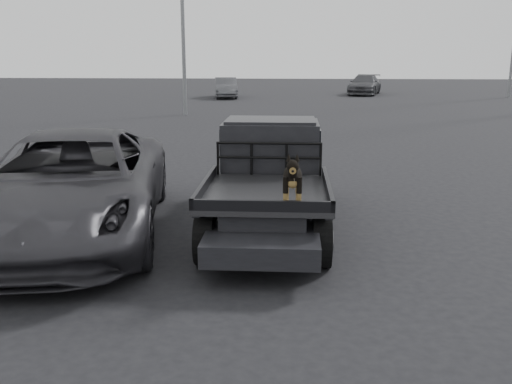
# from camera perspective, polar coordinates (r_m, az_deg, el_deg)

# --- Properties ---
(ground) EXTENTS (120.00, 120.00, 0.00)m
(ground) POSITION_cam_1_polar(r_m,az_deg,el_deg) (8.15, 5.45, -7.68)
(ground) COLOR black
(ground) RESTS_ON ground
(flatbed_ute) EXTENTS (2.00, 5.40, 0.92)m
(flatbed_ute) POSITION_cam_1_polar(r_m,az_deg,el_deg) (9.73, 1.24, -1.18)
(flatbed_ute) COLOR black
(flatbed_ute) RESTS_ON ground
(ute_cab) EXTENTS (1.72, 1.30, 0.88)m
(ute_cab) POSITION_cam_1_polar(r_m,az_deg,el_deg) (10.48, 1.48, 4.93)
(ute_cab) COLOR black
(ute_cab) RESTS_ON flatbed_ute
(headache_rack) EXTENTS (1.80, 0.08, 0.55)m
(headache_rack) POSITION_cam_1_polar(r_m,az_deg,el_deg) (9.77, 1.31, 3.30)
(headache_rack) COLOR black
(headache_rack) RESTS_ON flatbed_ute
(dog) EXTENTS (0.32, 0.60, 0.74)m
(dog) POSITION_cam_1_polar(r_m,az_deg,el_deg) (7.75, 3.67, 1.21)
(dog) COLOR black
(dog) RESTS_ON flatbed_ute
(parked_suv) EXTENTS (3.84, 6.52, 1.70)m
(parked_suv) POSITION_cam_1_polar(r_m,az_deg,el_deg) (9.84, -17.96, 0.66)
(parked_suv) COLOR #302F34
(parked_suv) RESTS_ON ground
(distant_car_a) EXTENTS (2.00, 4.21, 1.33)m
(distant_car_a) POSITION_cam_1_polar(r_m,az_deg,el_deg) (38.94, -3.02, 10.38)
(distant_car_a) COLOR #4B4B50
(distant_car_a) RESTS_ON ground
(distant_car_b) EXTENTS (3.13, 5.18, 1.40)m
(distant_car_b) POSITION_cam_1_polar(r_m,az_deg,el_deg) (42.63, 10.81, 10.50)
(distant_car_b) COLOR #3F3F43
(distant_car_b) RESTS_ON ground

